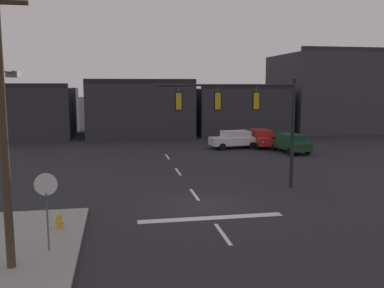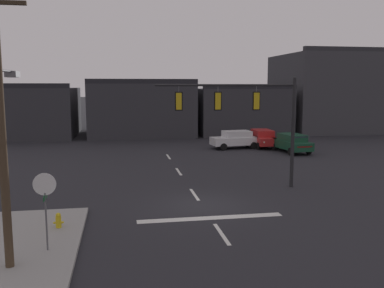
{
  "view_description": "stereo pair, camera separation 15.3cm",
  "coord_description": "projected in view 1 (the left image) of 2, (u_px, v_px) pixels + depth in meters",
  "views": [
    {
      "loc": [
        -3.93,
        -19.07,
        5.72
      ],
      "look_at": [
        -0.11,
        2.14,
        2.69
      ],
      "focal_mm": 38.96,
      "sensor_mm": 36.0,
      "label": 1
    },
    {
      "loc": [
        -3.78,
        -19.1,
        5.72
      ],
      "look_at": [
        -0.11,
        2.14,
        2.69
      ],
      "focal_mm": 38.96,
      "sensor_mm": 36.0,
      "label": 2
    }
  ],
  "objects": [
    {
      "name": "lane_centreline",
      "position": [
        194.0,
        194.0,
        22.02
      ],
      "size": [
        0.16,
        26.4,
        0.01
      ],
      "color": "silver",
      "rests_on": "ground"
    },
    {
      "name": "sidewalk_near_corner",
      "position": [
        9.0,
        246.0,
        14.79
      ],
      "size": [
        5.0,
        8.0,
        0.15
      ],
      "primitive_type": "cube",
      "color": "gray",
      "rests_on": "ground"
    },
    {
      "name": "building_row",
      "position": [
        276.0,
        101.0,
        52.63
      ],
      "size": [
        58.26,
        13.49,
        10.05
      ],
      "color": "#2D2D33",
      "rests_on": "ground"
    },
    {
      "name": "stop_sign",
      "position": [
        46.0,
        193.0,
        13.91
      ],
      "size": [
        0.76,
        0.64,
        2.83
      ],
      "color": "#56565B",
      "rests_on": "ground"
    },
    {
      "name": "car_lot_farside",
      "position": [
        290.0,
        142.0,
        35.86
      ],
      "size": [
        2.33,
        4.61,
        1.61
      ],
      "color": "#143D28",
      "rests_on": "ground"
    },
    {
      "name": "car_lot_middle",
      "position": [
        234.0,
        139.0,
        38.14
      ],
      "size": [
        4.59,
        2.29,
        1.61
      ],
      "color": "silver",
      "rests_on": "ground"
    },
    {
      "name": "stop_bar_paint",
      "position": [
        211.0,
        218.0,
        18.12
      ],
      "size": [
        6.4,
        0.5,
        0.01
      ],
      "primitive_type": "cube",
      "color": "silver",
      "rests_on": "ground"
    },
    {
      "name": "fire_hydrant",
      "position": [
        59.0,
        223.0,
        16.4
      ],
      "size": [
        0.4,
        0.3,
        0.75
      ],
      "color": "gold",
      "rests_on": "ground"
    },
    {
      "name": "signal_mast_near_side",
      "position": [
        247.0,
        110.0,
        22.89
      ],
      "size": [
        7.75,
        0.83,
        6.2
      ],
      "color": "black",
      "rests_on": "ground"
    },
    {
      "name": "utility_pole",
      "position": [
        2.0,
        105.0,
        12.3
      ],
      "size": [
        2.2,
        2.15,
        9.47
      ],
      "color": "#423323",
      "rests_on": "ground"
    },
    {
      "name": "ground_plane",
      "position": [
        202.0,
        205.0,
        20.07
      ],
      "size": [
        400.0,
        400.0,
        0.0
      ],
      "primitive_type": "plane",
      "color": "#232328"
    },
    {
      "name": "car_lot_nearside",
      "position": [
        261.0,
        138.0,
        39.04
      ],
      "size": [
        2.01,
        4.5,
        1.61
      ],
      "color": "#A81E1E",
      "rests_on": "ground"
    }
  ]
}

